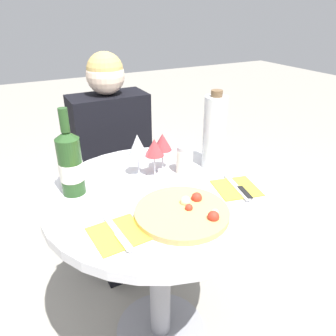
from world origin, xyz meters
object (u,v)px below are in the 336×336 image
chair_behind_diner (112,185)px  wine_bottle (70,163)px  seated_diner (118,177)px  pizza_large (183,212)px  dining_table (159,228)px  tall_carafe (214,132)px

chair_behind_diner → wine_bottle: wine_bottle is taller
seated_diner → pizza_large: bearing=86.9°
dining_table → tall_carafe: (0.29, 0.09, 0.31)m
wine_bottle → tall_carafe: size_ratio=0.99×
wine_bottle → chair_behind_diner: bearing=62.1°
chair_behind_diner → wine_bottle: 0.82m
chair_behind_diner → pizza_large: (-0.04, -0.90, 0.36)m
chair_behind_diner → seated_diner: (-0.00, -0.13, 0.11)m
pizza_large → tall_carafe: 0.41m
tall_carafe → pizza_large: bearing=-138.3°
dining_table → pizza_large: size_ratio=2.71×
seated_diner → tall_carafe: size_ratio=3.69×
dining_table → seated_diner: seated_diner is taller
dining_table → tall_carafe: bearing=16.5°
seated_diner → tall_carafe: seated_diner is taller
dining_table → chair_behind_diner: 0.76m
pizza_large → wine_bottle: 0.42m
wine_bottle → tall_carafe: tall_carafe is taller
chair_behind_diner → pizza_large: chair_behind_diner is taller
chair_behind_diner → seated_diner: 0.17m
dining_table → wine_bottle: (-0.27, 0.13, 0.28)m
dining_table → seated_diner: 0.60m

